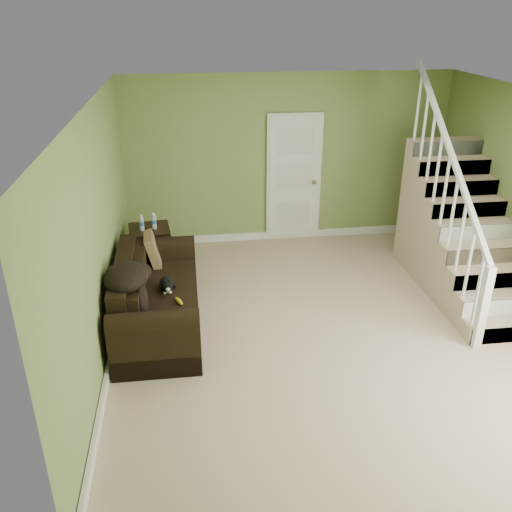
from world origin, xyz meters
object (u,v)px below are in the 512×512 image
object	(u,v)px
sofa	(154,301)
cat	(166,285)
side_table	(151,250)
banana	(179,301)

from	to	relation	value
sofa	cat	distance (m)	0.27
sofa	side_table	size ratio (longest dim) A/B	2.40
sofa	cat	xyz separation A→B (m)	(0.15, -0.03, 0.22)
side_table	banana	world-z (taller)	side_table
sofa	banana	size ratio (longest dim) A/B	12.07
side_table	cat	xyz separation A→B (m)	(0.26, -1.48, 0.20)
cat	banana	size ratio (longest dim) A/B	2.39
sofa	side_table	xyz separation A→B (m)	(-0.10, 1.46, 0.01)
side_table	cat	size ratio (longest dim) A/B	2.11
sofa	banana	xyz separation A→B (m)	(0.29, -0.33, 0.16)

